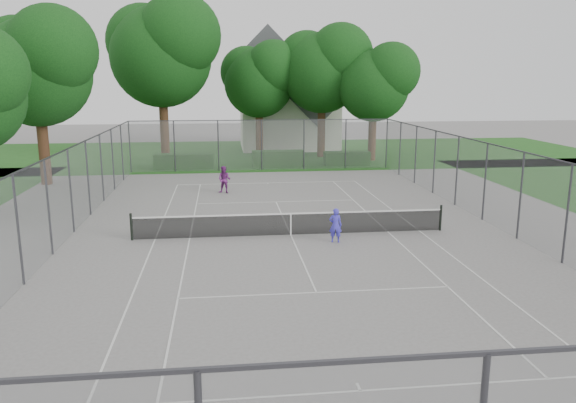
{
  "coord_description": "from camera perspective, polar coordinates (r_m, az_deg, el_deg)",
  "views": [
    {
      "loc": [
        -2.69,
        -22.1,
        6.3
      ],
      "look_at": [
        0.0,
        1.0,
        1.2
      ],
      "focal_mm": 35.0,
      "sensor_mm": 36.0,
      "label": 1
    }
  ],
  "objects": [
    {
      "name": "tree_side_back",
      "position": [
        36.66,
        -24.13,
        12.69
      ],
      "size": [
        7.27,
        6.63,
        10.44
      ],
      "color": "#3E2416",
      "rests_on": "ground"
    },
    {
      "name": "court_markings",
      "position": [
        23.13,
        0.29,
        -3.42
      ],
      "size": [
        11.03,
        23.83,
        0.01
      ],
      "color": "silver",
      "rests_on": "ground"
    },
    {
      "name": "ground",
      "position": [
        23.14,
        0.29,
        -3.43
      ],
      "size": [
        120.0,
        120.0,
        0.0
      ],
      "primitive_type": "plane",
      "color": "slate",
      "rests_on": "ground"
    },
    {
      "name": "tree_far_midleft",
      "position": [
        46.9,
        -2.87,
        12.53
      ],
      "size": [
        6.52,
        5.95,
        9.37
      ],
      "color": "#3E2416",
      "rests_on": "ground"
    },
    {
      "name": "tennis_net",
      "position": [
        23.0,
        0.29,
        -2.21
      ],
      "size": [
        12.87,
        0.1,
        1.1
      ],
      "color": "black",
      "rests_on": "ground"
    },
    {
      "name": "tree_far_left",
      "position": [
        44.1,
        -12.68,
        14.97
      ],
      "size": [
        8.63,
        7.88,
        12.4
      ],
      "color": "#3E2416",
      "rests_on": "ground"
    },
    {
      "name": "woman_player",
      "position": [
        31.67,
        -6.48,
        2.22
      ],
      "size": [
        0.89,
        0.8,
        1.52
      ],
      "primitive_type": "imported",
      "rotation": [
        0.0,
        0.0,
        -0.35
      ],
      "color": "#772878",
      "rests_on": "ground"
    },
    {
      "name": "hedge_left",
      "position": [
        40.89,
        -10.52,
        4.05
      ],
      "size": [
        4.22,
        1.27,
        1.05
      ],
      "primitive_type": "cube",
      "color": "#194114",
      "rests_on": "ground"
    },
    {
      "name": "hedge_right",
      "position": [
        42.1,
        5.97,
        4.39
      ],
      "size": [
        3.34,
        1.23,
        1.0
      ],
      "primitive_type": "cube",
      "color": "#194114",
      "rests_on": "ground"
    },
    {
      "name": "tree_far_midright",
      "position": [
        46.16,
        3.62,
        13.57
      ],
      "size": [
        7.38,
        6.74,
        10.61
      ],
      "color": "#3E2416",
      "rests_on": "ground"
    },
    {
      "name": "tree_far_right",
      "position": [
        44.44,
        8.85,
        12.1
      ],
      "size": [
        6.28,
        5.73,
        9.03
      ],
      "color": "#3E2416",
      "rests_on": "ground"
    },
    {
      "name": "house",
      "position": [
        51.97,
        0.06,
        10.19
      ],
      "size": [
        8.63,
        6.69,
        10.75
      ],
      "color": "silver",
      "rests_on": "ground"
    },
    {
      "name": "perimeter_fence",
      "position": [
        22.71,
        0.29,
        0.97
      ],
      "size": [
        18.08,
        34.08,
        3.52
      ],
      "color": "#38383D",
      "rests_on": "ground"
    },
    {
      "name": "girl_player",
      "position": [
        22.06,
        4.84,
        -2.42
      ],
      "size": [
        0.56,
        0.42,
        1.37
      ],
      "primitive_type": "imported",
      "rotation": [
        0.0,
        0.0,
        2.93
      ],
      "color": "#433AD9",
      "rests_on": "ground"
    },
    {
      "name": "grass_far",
      "position": [
        48.58,
        -3.43,
        4.9
      ],
      "size": [
        60.0,
        20.0,
        0.0
      ],
      "primitive_type": "cube",
      "color": "#1B4C15",
      "rests_on": "ground"
    },
    {
      "name": "hedge_mid",
      "position": [
        40.99,
        -1.02,
        4.37
      ],
      "size": [
        3.77,
        1.08,
        1.19
      ],
      "primitive_type": "cube",
      "color": "#194114",
      "rests_on": "ground"
    }
  ]
}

